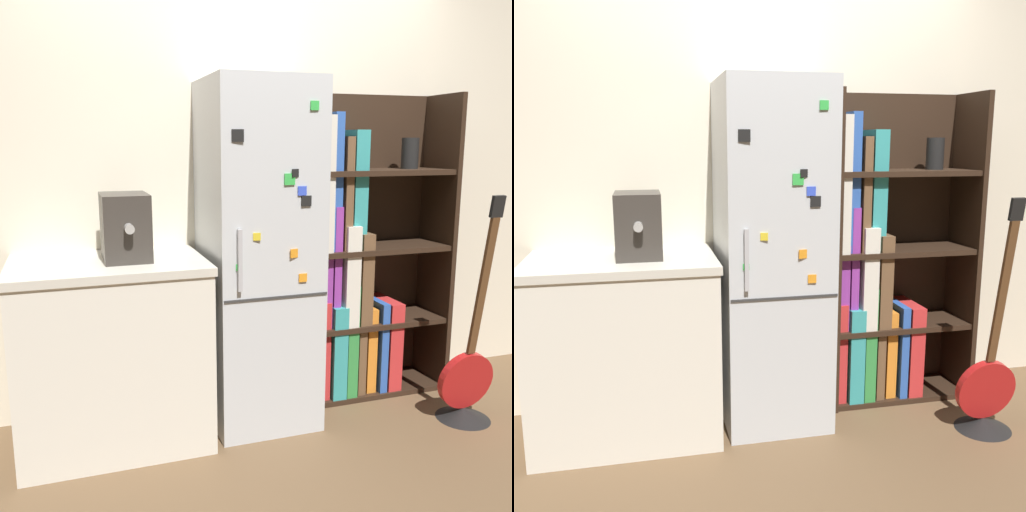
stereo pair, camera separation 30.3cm
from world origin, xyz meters
TOP-DOWN VIEW (x-y plane):
  - ground_plane at (0.00, 0.00)m, footprint 16.00×16.00m
  - wall_back at (0.00, 0.47)m, footprint 8.00×0.05m
  - refrigerator at (-0.00, 0.15)m, footprint 0.55×0.62m
  - bookshelf at (0.66, 0.29)m, footprint 0.88×0.37m
  - kitchen_counter at (-0.78, 0.13)m, footprint 0.94×0.66m
  - espresso_machine at (-0.69, 0.14)m, footprint 0.22×0.37m
  - guitar at (1.07, -0.27)m, footprint 0.33×0.30m

SIDE VIEW (x-z plane):
  - ground_plane at x=0.00m, z-range 0.00..0.00m
  - guitar at x=1.07m, z-range -0.45..0.80m
  - kitchen_counter at x=-0.78m, z-range 0.00..0.94m
  - bookshelf at x=0.66m, z-range -0.15..1.64m
  - refrigerator at x=0.00m, z-range 0.00..1.82m
  - espresso_machine at x=-0.69m, z-range 0.94..1.26m
  - wall_back at x=0.00m, z-range 0.00..2.60m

